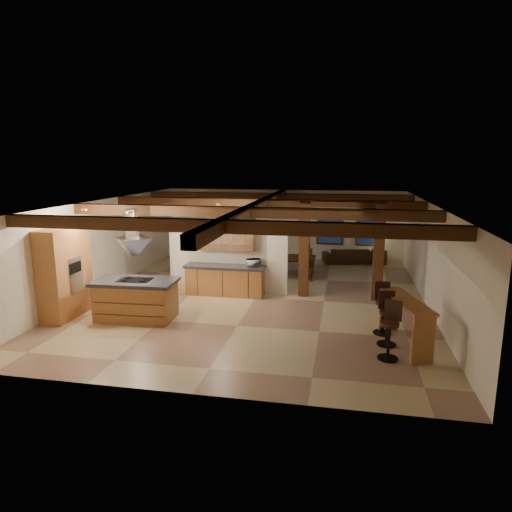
# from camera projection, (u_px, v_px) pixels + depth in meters

# --- Properties ---
(ground) EXTENTS (12.00, 12.00, 0.00)m
(ground) POSITION_uv_depth(u_px,v_px,m) (256.00, 297.00, 13.95)
(ground) COLOR tan
(ground) RESTS_ON ground
(room_walls) EXTENTS (12.00, 12.00, 12.00)m
(room_walls) POSITION_uv_depth(u_px,v_px,m) (256.00, 240.00, 13.58)
(room_walls) COLOR white
(room_walls) RESTS_ON ground
(ceiling_beams) EXTENTS (10.00, 12.00, 0.28)m
(ceiling_beams) POSITION_uv_depth(u_px,v_px,m) (256.00, 207.00, 13.38)
(ceiling_beams) COLOR #381F0E
(ceiling_beams) RESTS_ON room_walls
(timber_posts) EXTENTS (2.50, 0.30, 2.90)m
(timber_posts) POSITION_uv_depth(u_px,v_px,m) (341.00, 241.00, 13.60)
(timber_posts) COLOR #381F0E
(timber_posts) RESTS_ON ground
(partition_wall) EXTENTS (3.80, 0.18, 2.20)m
(partition_wall) POSITION_uv_depth(u_px,v_px,m) (228.00, 258.00, 14.39)
(partition_wall) COLOR white
(partition_wall) RESTS_ON ground
(pantry_cabinet) EXTENTS (0.67, 1.60, 2.40)m
(pantry_cabinet) POSITION_uv_depth(u_px,v_px,m) (65.00, 273.00, 12.07)
(pantry_cabinet) COLOR #A16F34
(pantry_cabinet) RESTS_ON ground
(back_counter) EXTENTS (2.50, 0.66, 0.94)m
(back_counter) POSITION_uv_depth(u_px,v_px,m) (225.00, 280.00, 14.14)
(back_counter) COLOR #A16F34
(back_counter) RESTS_ON ground
(upper_display_cabinet) EXTENTS (1.80, 0.36, 0.95)m
(upper_display_cabinet) POSITION_uv_depth(u_px,v_px,m) (226.00, 235.00, 14.05)
(upper_display_cabinet) COLOR #A16F34
(upper_display_cabinet) RESTS_ON partition_wall
(range_hood) EXTENTS (1.10, 1.10, 1.40)m
(range_hood) POSITION_uv_depth(u_px,v_px,m) (133.00, 252.00, 11.76)
(range_hood) COLOR silver
(range_hood) RESTS_ON room_walls
(back_windows) EXTENTS (2.70, 0.07, 1.70)m
(back_windows) POSITION_uv_depth(u_px,v_px,m) (350.00, 225.00, 18.82)
(back_windows) COLOR #381F0E
(back_windows) RESTS_ON room_walls
(framed_art) EXTENTS (0.65, 0.05, 0.85)m
(framed_art) POSITION_uv_depth(u_px,v_px,m) (248.00, 218.00, 19.58)
(framed_art) COLOR #381F0E
(framed_art) RESTS_ON room_walls
(recessed_cans) EXTENTS (3.16, 2.46, 0.03)m
(recessed_cans) POSITION_uv_depth(u_px,v_px,m) (147.00, 209.00, 11.97)
(recessed_cans) COLOR silver
(recessed_cans) RESTS_ON room_walls
(kitchen_island) EXTENTS (2.19, 1.23, 1.06)m
(kitchen_island) POSITION_uv_depth(u_px,v_px,m) (136.00, 299.00, 12.02)
(kitchen_island) COLOR #A16F34
(kitchen_island) RESTS_ON ground
(dining_table) EXTENTS (2.00, 1.14, 0.69)m
(dining_table) POSITION_uv_depth(u_px,v_px,m) (288.00, 266.00, 16.51)
(dining_table) COLOR #381D0E
(dining_table) RESTS_ON ground
(sofa) EXTENTS (2.18, 1.27, 0.60)m
(sofa) POSITION_uv_depth(u_px,v_px,m) (349.00, 255.00, 18.65)
(sofa) COLOR black
(sofa) RESTS_ON ground
(microwave) EXTENTS (0.50, 0.43, 0.23)m
(microwave) POSITION_uv_depth(u_px,v_px,m) (253.00, 263.00, 13.85)
(microwave) COLOR #BCBCC1
(microwave) RESTS_ON back_counter
(bar_counter) EXTENTS (1.07, 2.14, 1.09)m
(bar_counter) POSITION_uv_depth(u_px,v_px,m) (405.00, 315.00, 10.18)
(bar_counter) COLOR #A16F34
(bar_counter) RESTS_ON ground
(side_table) EXTENTS (0.62, 0.62, 0.59)m
(side_table) POSITION_uv_depth(u_px,v_px,m) (379.00, 257.00, 18.37)
(side_table) COLOR #381F0E
(side_table) RESTS_ON ground
(table_lamp) EXTENTS (0.30, 0.30, 0.35)m
(table_lamp) POSITION_uv_depth(u_px,v_px,m) (380.00, 244.00, 18.26)
(table_lamp) COLOR black
(table_lamp) RESTS_ON side_table
(bar_stool_a) EXTENTS (0.47, 0.48, 1.25)m
(bar_stool_a) POSITION_uv_depth(u_px,v_px,m) (390.00, 330.00, 9.54)
(bar_stool_a) COLOR black
(bar_stool_a) RESTS_ON ground
(bar_stool_b) EXTENTS (0.43, 0.44, 1.22)m
(bar_stool_b) POSITION_uv_depth(u_px,v_px,m) (387.00, 318.00, 10.28)
(bar_stool_b) COLOR black
(bar_stool_b) RESTS_ON ground
(bar_stool_c) EXTENTS (0.45, 0.46, 1.25)m
(bar_stool_c) POSITION_uv_depth(u_px,v_px,m) (383.00, 308.00, 10.96)
(bar_stool_c) COLOR black
(bar_stool_c) RESTS_ON ground
(dining_chairs) EXTENTS (1.93, 1.93, 1.10)m
(dining_chairs) POSITION_uv_depth(u_px,v_px,m) (288.00, 261.00, 16.47)
(dining_chairs) COLOR #381F0E
(dining_chairs) RESTS_ON ground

